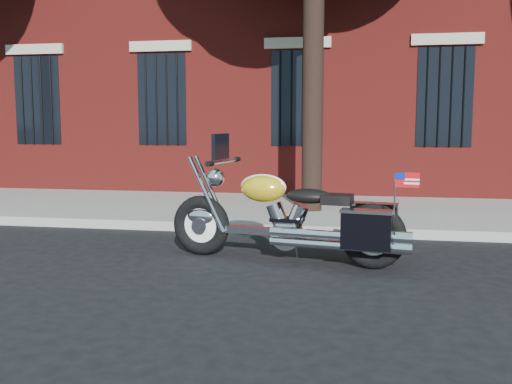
# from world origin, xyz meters

# --- Properties ---
(ground) EXTENTS (120.00, 120.00, 0.00)m
(ground) POSITION_xyz_m (0.00, 0.00, 0.00)
(ground) COLOR black
(ground) RESTS_ON ground
(curb) EXTENTS (40.00, 0.16, 0.15)m
(curb) POSITION_xyz_m (0.00, 1.38, 0.07)
(curb) COLOR gray
(curb) RESTS_ON ground
(sidewalk) EXTENTS (40.00, 3.60, 0.15)m
(sidewalk) POSITION_xyz_m (0.00, 3.26, 0.07)
(sidewalk) COLOR gray
(sidewalk) RESTS_ON ground
(motorcycle) EXTENTS (2.99, 1.17, 1.55)m
(motorcycle) POSITION_xyz_m (0.57, -0.39, 0.52)
(motorcycle) COLOR black
(motorcycle) RESTS_ON ground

